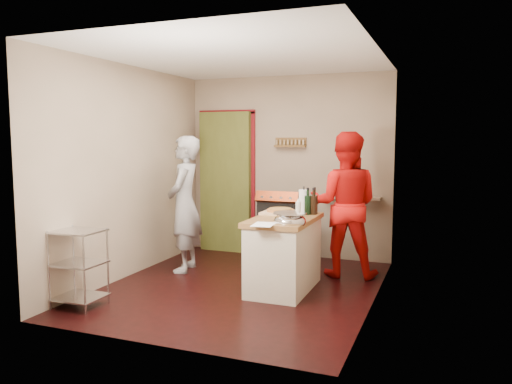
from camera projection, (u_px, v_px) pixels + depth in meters
floor at (241, 287)px, 5.75m from camera, size 3.50×3.50×0.00m
back_wall at (248, 177)px, 7.51m from camera, size 3.00×0.44×2.60m
left_wall at (129, 172)px, 6.15m from camera, size 0.04×3.50×2.60m
right_wall at (376, 179)px, 5.07m from camera, size 0.04×3.50×2.60m
ceiling at (240, 56)px, 5.47m from camera, size 3.00×3.50×0.02m
stove at (283, 228)px, 7.01m from camera, size 0.60×0.63×1.00m
wire_shelving at (78, 264)px, 5.05m from camera, size 0.48×0.40×0.80m
island at (284, 251)px, 5.62m from camera, size 0.68×1.23×1.14m
person_stripe at (184, 204)px, 6.39m from camera, size 0.55×0.71×1.74m
person_red at (345, 204)px, 6.16m from camera, size 0.94×0.77×1.79m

